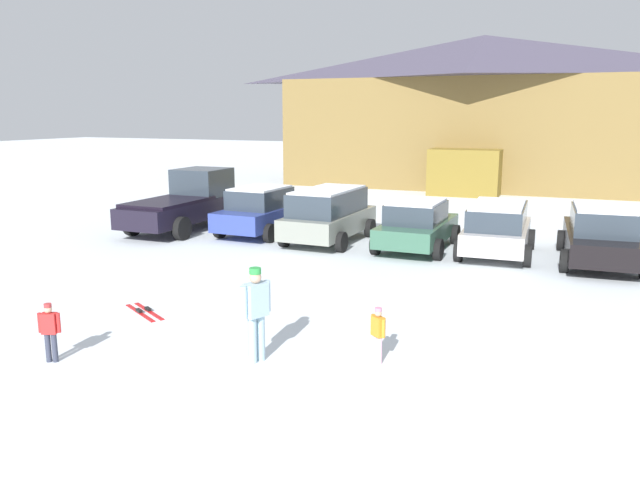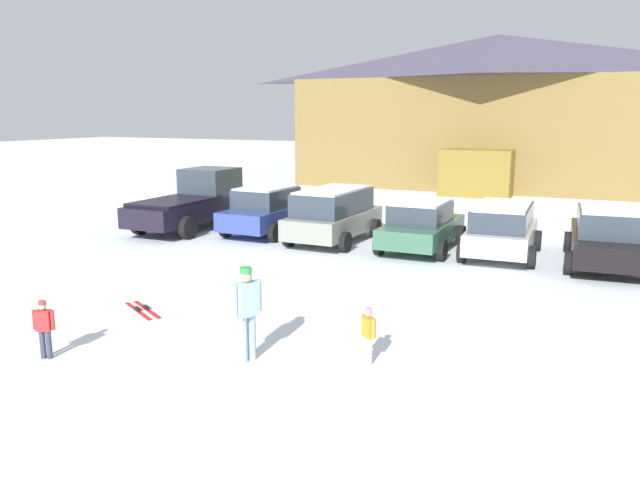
{
  "view_description": "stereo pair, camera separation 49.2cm",
  "coord_description": "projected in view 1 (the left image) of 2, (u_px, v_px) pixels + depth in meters",
  "views": [
    {
      "loc": [
        4.92,
        -5.52,
        4.22
      ],
      "look_at": [
        -1.39,
        8.37,
        1.11
      ],
      "focal_mm": 35.0,
      "sensor_mm": 36.0,
      "label": 1
    },
    {
      "loc": [
        5.36,
        -5.31,
        4.22
      ],
      "look_at": [
        -1.39,
        8.37,
        1.11
      ],
      "focal_mm": 35.0,
      "sensor_mm": 36.0,
      "label": 2
    }
  ],
  "objects": [
    {
      "name": "parked_blue_hatchback",
      "position": [
        262.0,
        210.0,
        22.04
      ],
      "size": [
        2.18,
        4.22,
        1.69
      ],
      "color": "#304196",
      "rests_on": "ground"
    },
    {
      "name": "pair_of_skis",
      "position": [
        144.0,
        311.0,
        13.46
      ],
      "size": [
        1.42,
        0.95,
        0.08
      ],
      "color": "red",
      "rests_on": "ground"
    },
    {
      "name": "parked_green_coupe",
      "position": [
        417.0,
        225.0,
        19.51
      ],
      "size": [
        2.19,
        4.09,
        1.57
      ],
      "color": "#36624C",
      "rests_on": "ground"
    },
    {
      "name": "pickup_truck",
      "position": [
        189.0,
        202.0,
        23.14
      ],
      "size": [
        2.46,
        5.86,
        2.15
      ],
      "color": "black",
      "rests_on": "ground"
    },
    {
      "name": "parked_grey_wagon",
      "position": [
        328.0,
        214.0,
        20.63
      ],
      "size": [
        2.2,
        4.24,
        1.79
      ],
      "color": "gray",
      "rests_on": "ground"
    },
    {
      "name": "skier_child_in_orange_jacket",
      "position": [
        378.0,
        332.0,
        10.63
      ],
      "size": [
        0.31,
        0.25,
        0.99
      ],
      "color": "#E7ADC5",
      "rests_on": "ground"
    },
    {
      "name": "ski_lodge",
      "position": [
        481.0,
        111.0,
        36.33
      ],
      "size": [
        22.59,
        11.14,
        8.59
      ],
      "color": "brown",
      "rests_on": "ground"
    },
    {
      "name": "skier_adult_in_blue_parka",
      "position": [
        256.0,
        309.0,
        10.62
      ],
      "size": [
        0.37,
        0.59,
        1.67
      ],
      "color": "#94B6C7",
      "rests_on": "ground"
    },
    {
      "name": "skier_child_in_red_jacket",
      "position": [
        50.0,
        329.0,
        10.67
      ],
      "size": [
        0.36,
        0.24,
        1.05
      ],
      "color": "#363A4D",
      "rests_on": "ground"
    },
    {
      "name": "ground",
      "position": [
        144.0,
        459.0,
        7.76
      ],
      "size": [
        160.0,
        160.0,
        0.0
      ],
      "primitive_type": "plane",
      "color": "silver"
    },
    {
      "name": "parked_silver_wagon",
      "position": [
        497.0,
        227.0,
        18.69
      ],
      "size": [
        2.33,
        4.12,
        1.59
      ],
      "color": "beige",
      "rests_on": "ground"
    },
    {
      "name": "parked_black_sedan",
      "position": [
        601.0,
        235.0,
        17.64
      ],
      "size": [
        2.49,
        4.86,
        1.68
      ],
      "color": "black",
      "rests_on": "ground"
    }
  ]
}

